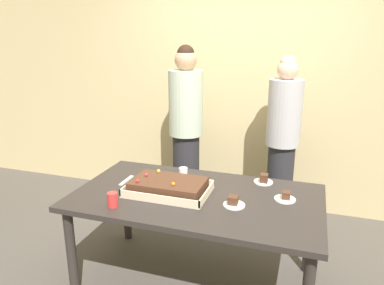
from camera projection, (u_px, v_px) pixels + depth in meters
name	position (u px, v px, depth m)	size (l,w,h in m)	color
ground_plane	(196.00, 282.00, 2.87)	(12.00, 12.00, 0.00)	#4C4742
interior_back_panel	(242.00, 70.00, 3.90)	(8.00, 0.12, 3.00)	#CCB784
party_table	(196.00, 205.00, 2.68)	(1.79, 1.00, 0.74)	#2D2826
sheet_cake	(168.00, 187.00, 2.69)	(0.60, 0.39, 0.12)	beige
plated_slice_near_left	(285.00, 197.00, 2.58)	(0.15, 0.15, 0.06)	white
plated_slice_near_right	(234.00, 202.00, 2.49)	(0.15, 0.15, 0.07)	white
plated_slice_far_left	(264.00, 180.00, 2.87)	(0.15, 0.15, 0.08)	white
drink_cup_nearest	(183.00, 174.00, 2.93)	(0.07, 0.07, 0.10)	white
drink_cup_middle	(113.00, 200.00, 2.47)	(0.07, 0.07, 0.10)	red
cake_server_utensil	(126.00, 180.00, 2.91)	(0.03, 0.20, 0.01)	silver
person_serving_front	(282.00, 141.00, 3.50)	(0.32, 0.32, 1.69)	#28282D
person_green_shirt_behind	(186.00, 130.00, 3.74)	(0.35, 0.35, 1.77)	#28282D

